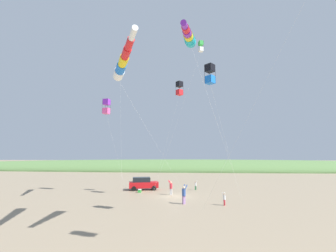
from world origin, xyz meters
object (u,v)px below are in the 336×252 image
person_child_grey_jacket (196,185)px  kite_box_blue_topmost (106,107)px  kite_windsock_purple_drifting (189,37)px  kite_windsock_striped_overhead (123,63)px  cooler_box (140,191)px  person_bystander_far (171,187)px  parked_car (143,183)px  kite_box_white_trailing (201,47)px  person_adult_flyer (184,193)px  kite_box_teal_far_right (210,74)px  kite_box_yellow_midlevel (179,88)px  kite_windsock_small_distant (122,62)px  person_child_green_jacket (224,198)px

person_child_grey_jacket → kite_box_blue_topmost: (3.60, -12.84, 11.40)m
kite_windsock_purple_drifting → kite_windsock_striped_overhead: bearing=-95.8°
cooler_box → person_bystander_far: 4.87m
parked_car → cooler_box: (2.33, 0.02, -0.74)m
cooler_box → kite_box_blue_topmost: kite_box_blue_topmost is taller
kite_windsock_striped_overhead → kite_box_blue_topmost: bearing=-155.5°
parked_car → person_bystander_far: (4.02, 4.51, 0.06)m
person_bystander_far → kite_box_white_trailing: 18.95m
person_adult_flyer → kite_box_teal_far_right: bearing=25.1°
parked_car → kite_box_blue_topmost: kite_box_blue_topmost is taller
person_bystander_far → kite_windsock_striped_overhead: 18.11m
person_child_grey_jacket → parked_car: bearing=-85.8°
kite_box_yellow_midlevel → kite_windsock_small_distant: bearing=-78.3°
cooler_box → kite_windsock_purple_drifting: kite_windsock_purple_drifting is taller
parked_car → kite_windsock_purple_drifting: kite_windsock_purple_drifting is taller
kite_box_white_trailing → kite_box_teal_far_right: bearing=0.8°
person_child_green_jacket → person_bystander_far: bearing=-134.5°
kite_box_teal_far_right → person_child_grey_jacket: bearing=-176.6°
kite_box_blue_topmost → kite_windsock_purple_drifting: bearing=37.0°
person_child_grey_jacket → kite_box_teal_far_right: bearing=3.4°
kite_windsock_striped_overhead → person_adult_flyer: bearing=153.9°
kite_windsock_striped_overhead → kite_windsock_small_distant: bearing=-162.5°
person_child_green_jacket → kite_box_white_trailing: size_ratio=0.07×
kite_windsock_striped_overhead → kite_windsock_small_distant: (-10.75, -3.38, 5.05)m
kite_windsock_purple_drifting → kite_box_white_trailing: size_ratio=0.70×
person_adult_flyer → person_child_grey_jacket: bearing=171.2°
person_adult_flyer → kite_windsock_purple_drifting: size_ratio=0.14×
person_child_green_jacket → kite_box_teal_far_right: size_ratio=0.10×
cooler_box → person_child_grey_jacket: size_ratio=0.45×
person_bystander_far → kite_box_teal_far_right: size_ratio=0.14×
kite_box_blue_topmost → cooler_box: bearing=97.8°
cooler_box → person_adult_flyer: (7.20, 6.29, 0.87)m
parked_car → cooler_box: parked_car is taller
kite_box_white_trailing → kite_box_blue_topmost: bearing=-100.9°
person_child_grey_jacket → person_bystander_far: (4.60, -3.36, 0.26)m
kite_box_white_trailing → cooler_box: bearing=-111.0°
cooler_box → kite_box_yellow_midlevel: kite_box_yellow_midlevel is taller
person_child_green_jacket → kite_box_yellow_midlevel: size_ratio=0.09×
person_bystander_far → kite_windsock_purple_drifting: size_ratio=0.13×
person_child_grey_jacket → kite_windsock_purple_drifting: size_ratio=0.10×
person_child_green_jacket → kite_box_yellow_midlevel: 14.21m
person_child_grey_jacket → kite_box_yellow_midlevel: 14.64m
person_adult_flyer → person_bystander_far: person_adult_flyer is taller
person_bystander_far → person_child_grey_jacket: bearing=143.9°
person_bystander_far → kite_windsock_small_distant: size_ratio=0.11×
person_child_green_jacket → kite_windsock_purple_drifting: (8.99, -3.49, 12.67)m
kite_windsock_small_distant → parked_car: bearing=169.7°
person_child_green_jacket → kite_windsock_purple_drifting: size_ratio=0.09×
person_child_grey_jacket → person_bystander_far: bearing=-36.1°
kite_windsock_striped_overhead → kite_box_blue_topmost: size_ratio=1.27×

